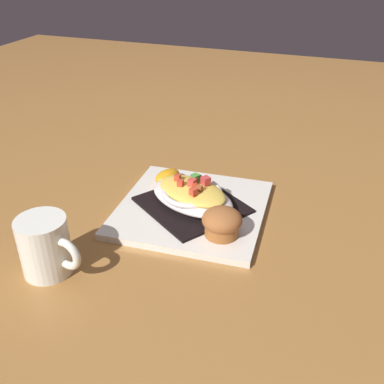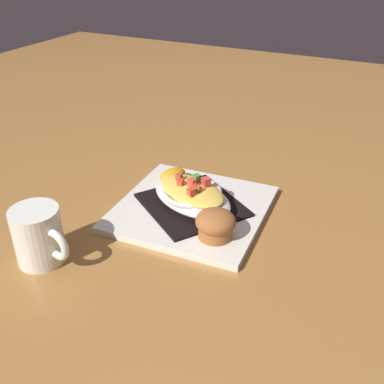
# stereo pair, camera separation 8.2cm
# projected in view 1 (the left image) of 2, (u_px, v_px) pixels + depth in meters

# --- Properties ---
(ground_plane) EXTENTS (2.60, 2.60, 0.00)m
(ground_plane) POSITION_uv_depth(u_px,v_px,m) (192.00, 212.00, 0.84)
(ground_plane) COLOR #9E6A34
(square_plate) EXTENTS (0.28, 0.28, 0.01)m
(square_plate) POSITION_uv_depth(u_px,v_px,m) (192.00, 209.00, 0.84)
(square_plate) COLOR silver
(square_plate) RESTS_ON ground_plane
(folded_napkin) EXTENTS (0.23, 0.23, 0.01)m
(folded_napkin) POSITION_uv_depth(u_px,v_px,m) (192.00, 205.00, 0.83)
(folded_napkin) COLOR black
(folded_napkin) RESTS_ON square_plate
(gratin_dish) EXTENTS (0.17, 0.20, 0.05)m
(gratin_dish) POSITION_uv_depth(u_px,v_px,m) (192.00, 194.00, 0.82)
(gratin_dish) COLOR silver
(gratin_dish) RESTS_ON folded_napkin
(muffin) EXTENTS (0.07, 0.07, 0.05)m
(muffin) POSITION_uv_depth(u_px,v_px,m) (222.00, 222.00, 0.74)
(muffin) COLOR #A25E2B
(muffin) RESTS_ON square_plate
(orange_garnish) EXTENTS (0.07, 0.06, 0.03)m
(orange_garnish) POSITION_uv_depth(u_px,v_px,m) (168.00, 177.00, 0.91)
(orange_garnish) COLOR #471E60
(orange_garnish) RESTS_ON square_plate
(coffee_mug) EXTENTS (0.08, 0.11, 0.09)m
(coffee_mug) POSITION_uv_depth(u_px,v_px,m) (46.00, 249.00, 0.68)
(coffee_mug) COLOR white
(coffee_mug) RESTS_ON ground_plane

